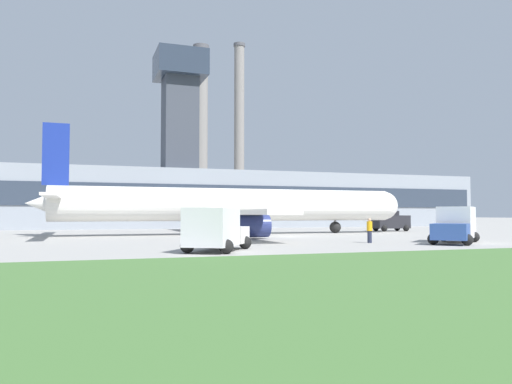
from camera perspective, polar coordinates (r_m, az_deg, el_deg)
The scene contains 11 objects.
ground_plane at distance 42.37m, azimuth 3.96°, elevation -5.08°, with size 400.00×400.00×0.00m, color #999691.
terminal_building at distance 71.14m, azimuth -5.95°, elevation -0.19°, with size 84.55×10.28×24.68m.
smokestack_left at distance 105.42m, azimuth -6.35°, elevation 6.72°, with size 3.37×3.37×37.38m.
smokestack_right at distance 111.74m, azimuth -1.93°, elevation 6.87°, with size 2.61×2.61×40.12m.
airplane at distance 46.24m, azimuth -3.14°, elevation -1.60°, with size 35.39×32.38×9.46m.
pushback_tug at distance 57.31m, azimuth 15.15°, elevation -3.32°, with size 3.99×2.49×2.24m.
baggage_truck at distance 25.22m, azimuth -4.65°, elevation -4.36°, with size 4.43×5.29×2.19m.
fuel_truck at distance 35.08m, azimuth 21.82°, elevation -3.53°, with size 5.84×5.54×2.37m.
ground_crew_person at distance 33.51m, azimuth 12.85°, elevation -4.28°, with size 0.44×0.44×1.62m.
traffic_cone_near_nose at distance 47.46m, azimuth 20.97°, elevation -4.34°, with size 0.46×0.46×0.56m.
traffic_cone_wingtip at distance 44.31m, azimuth 20.93°, elevation -4.40°, with size 0.48×0.48×0.68m.
Camera 1 is at (-16.68, -38.90, 1.88)m, focal length 35.00 mm.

